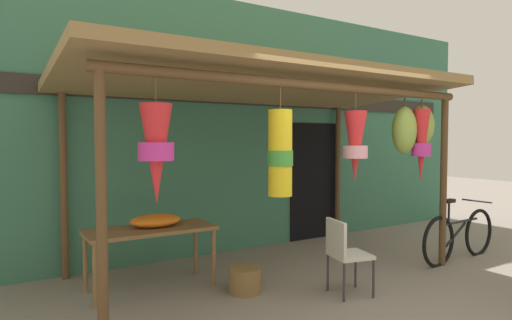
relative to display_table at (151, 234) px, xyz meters
name	(u,v)px	position (x,y,z in m)	size (l,w,h in m)	color
ground_plane	(349,295)	(1.78, -1.35, -0.63)	(30.00, 30.00, 0.00)	gray
shop_facade	(238,127)	(1.79, 1.14, 1.28)	(10.37, 0.29, 3.83)	#387056
market_stall_canopy	(277,98)	(1.53, -0.32, 1.60)	(4.97, 2.59, 2.57)	brown
display_table	(151,234)	(0.00, 0.00, 0.00)	(1.44, 0.63, 0.71)	brown
flower_heap_on_table	(157,220)	(0.08, 0.04, 0.15)	(0.59, 0.41, 0.14)	orange
folding_chair	(344,250)	(1.74, -1.31, -0.13)	(0.48, 0.48, 0.84)	beige
wicker_basket_by_table	(245,280)	(0.86, -0.67, -0.49)	(0.37, 0.37, 0.28)	brown
parked_bicycle	(459,236)	(4.11, -1.15, -0.28)	(1.75, 0.44, 0.92)	black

